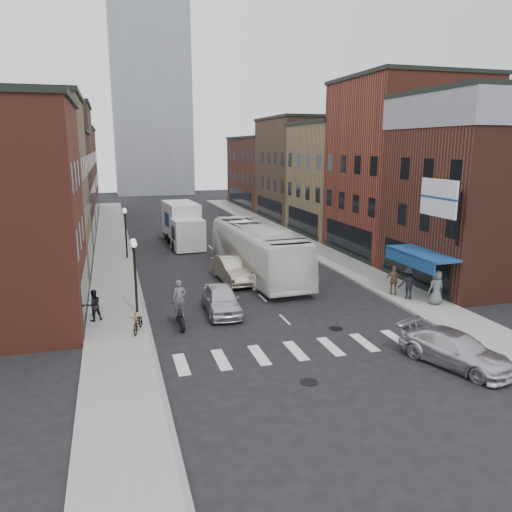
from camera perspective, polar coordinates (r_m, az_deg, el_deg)
The scene contains 32 objects.
ground at distance 25.59m, azimuth 4.06°, elevation -7.98°, with size 160.00×160.00×0.00m, color black.
sidewalk_left at distance 45.32m, azimuth -16.07°, elevation 0.70°, with size 3.00×74.00×0.15m, color gray.
sidewalk_right at distance 48.39m, azimuth 4.47°, elevation 1.88°, with size 3.00×74.00×0.15m, color gray.
curb_left at distance 45.36m, azimuth -14.18°, elevation 0.73°, with size 0.20×74.00×0.16m, color gray.
curb_right at distance 47.90m, azimuth 2.78°, elevation 1.70°, with size 0.20×74.00×0.16m, color gray.
crosswalk_stripes at distance 23.01m, azimuth 6.69°, elevation -10.45°, with size 12.00×2.20×0.01m, color silver.
bldg_left_mid_a at distance 37.14m, azimuth -26.64°, elevation 6.87°, with size 10.30×10.20×12.30m.
bldg_left_mid_b at distance 47.06m, azimuth -24.45°, elevation 6.76°, with size 10.30×10.20×10.30m.
bldg_left_far_a at distance 57.87m, azimuth -23.13°, elevation 9.22°, with size 10.30×12.20×13.30m.
bldg_left_far_b at distance 71.83m, azimuth -21.82°, elevation 8.97°, with size 10.30×16.20×11.30m.
bldg_right_corner at distance 35.83m, azimuth 24.80°, elevation 6.89°, with size 10.30×9.20×12.30m.
bldg_right_mid_a at distance 43.38m, azimuth 16.64°, elevation 9.60°, with size 10.30×10.20×14.30m.
bldg_right_mid_b at distance 52.13m, azimuth 10.55°, elevation 8.65°, with size 10.30×10.20×11.30m.
bldg_right_far_a at distance 62.11m, azimuth 5.95°, elevation 9.83°, with size 10.30×12.20×12.30m.
bldg_right_far_b at distance 75.29m, azimuth 1.86°, elevation 9.58°, with size 10.30×16.20×10.30m.
awning_blue at distance 31.05m, azimuth 18.12°, elevation 0.13°, with size 1.80×5.00×0.78m.
billboard_sign at distance 28.72m, azimuth 20.27°, elevation 6.12°, with size 1.52×3.00×3.70m.
distant_tower at distance 102.08m, azimuth -12.22°, elevation 21.25°, with size 14.00×14.00×50.00m, color #9399A0.
streetlamp_near at distance 27.15m, azimuth -13.71°, elevation -0.70°, with size 0.32×1.22×4.11m.
streetlamp_far at distance 40.91m, azimuth -14.71°, elevation 3.60°, with size 0.32×1.22×4.11m.
bike_rack at distance 25.20m, azimuth -13.57°, elevation -7.31°, with size 0.08×0.68×0.80m.
box_truck at distance 46.29m, azimuth -8.35°, elevation 3.56°, with size 3.04×8.86×3.79m.
motorcycle_rider at distance 25.34m, azimuth -8.71°, elevation -5.58°, with size 0.72×2.39×2.43m.
transit_bus at distance 34.70m, azimuth 0.17°, elevation 0.65°, with size 3.06×13.07×3.64m, color white.
sedan_left_near at distance 27.29m, azimuth -3.97°, elevation -4.98°, with size 1.80×4.47×1.52m, color silver.
sedan_left_far at distance 33.42m, azimuth -2.61°, elevation -1.54°, with size 1.79×5.13×1.69m, color #B7B094.
curb_car at distance 22.54m, azimuth 21.82°, elevation -9.88°, with size 1.96×4.81×1.40m, color silver.
parked_bicycle at distance 24.91m, azimuth -13.31°, elevation -7.44°, with size 0.58×1.67×0.88m, color black.
ped_left_solo at distance 26.90m, azimuth -18.07°, elevation -5.37°, with size 0.80×0.46×1.65m, color black.
ped_right_a at distance 30.56m, azimuth 17.07°, elevation -2.98°, with size 1.20×0.59×1.85m, color black.
ped_right_b at distance 31.12m, azimuth 15.50°, elevation -2.71°, with size 1.03×0.51×1.75m, color brown.
ped_right_c at distance 29.92m, azimuth 19.92°, elevation -3.39°, with size 0.97×0.63×1.98m, color #5C5F64.
Camera 1 is at (-8.45, -22.45, 8.92)m, focal length 35.00 mm.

